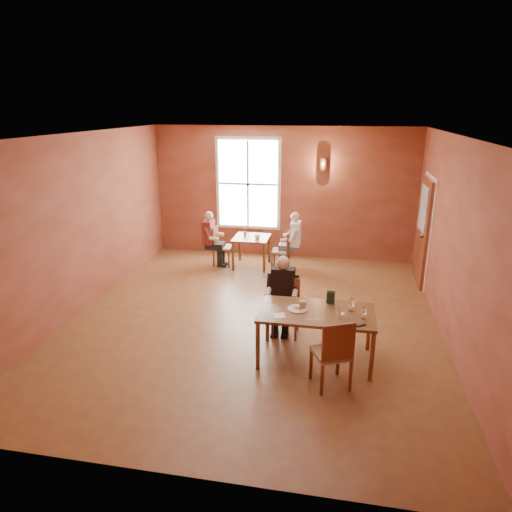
% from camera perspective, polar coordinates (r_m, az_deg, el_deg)
% --- Properties ---
extents(ground, '(6.00, 7.00, 0.01)m').
position_cam_1_polar(ground, '(7.75, -0.28, -7.86)').
color(ground, brown).
rests_on(ground, ground).
extents(wall_back, '(6.00, 0.04, 3.00)m').
position_cam_1_polar(wall_back, '(10.59, 3.34, 7.83)').
color(wall_back, brown).
rests_on(wall_back, ground).
extents(wall_front, '(6.00, 0.04, 3.00)m').
position_cam_1_polar(wall_front, '(4.06, -9.87, -10.08)').
color(wall_front, brown).
rests_on(wall_front, ground).
extents(wall_left, '(0.04, 7.00, 3.00)m').
position_cam_1_polar(wall_left, '(8.31, -21.11, 3.73)').
color(wall_left, brown).
rests_on(wall_left, ground).
extents(wall_right, '(0.04, 7.00, 3.00)m').
position_cam_1_polar(wall_right, '(7.29, 23.56, 1.51)').
color(wall_right, brown).
rests_on(wall_right, ground).
extents(ceiling, '(6.00, 7.00, 0.04)m').
position_cam_1_polar(ceiling, '(6.97, -0.32, 14.89)').
color(ceiling, white).
rests_on(ceiling, wall_back).
extents(window, '(1.36, 0.10, 1.96)m').
position_cam_1_polar(window, '(10.63, -1.01, 9.00)').
color(window, white).
rests_on(window, wall_back).
extents(door, '(0.12, 1.04, 2.10)m').
position_cam_1_polar(door, '(9.57, 20.07, 2.85)').
color(door, maroon).
rests_on(door, ground).
extents(wall_sconce, '(0.16, 0.16, 0.28)m').
position_cam_1_polar(wall_sconce, '(10.31, 8.40, 11.32)').
color(wall_sconce, brown).
rests_on(wall_sconce, wall_back).
extents(main_table, '(1.57, 0.88, 0.74)m').
position_cam_1_polar(main_table, '(6.49, 7.46, -9.84)').
color(main_table, brown).
rests_on(main_table, ground).
extents(chair_diner_main, '(0.39, 0.39, 0.88)m').
position_cam_1_polar(chair_diner_main, '(7.08, 3.75, -6.59)').
color(chair_diner_main, '#4A2C1A').
rests_on(chair_diner_main, ground).
extents(diner_main, '(0.47, 0.47, 1.17)m').
position_cam_1_polar(diner_main, '(6.99, 3.74, -5.59)').
color(diner_main, '#432F23').
rests_on(diner_main, ground).
extents(chair_empty, '(0.56, 0.56, 0.95)m').
position_cam_1_polar(chair_empty, '(5.92, 9.39, -11.72)').
color(chair_empty, '#461E0E').
rests_on(chair_empty, ground).
extents(plate_food, '(0.34, 0.34, 0.04)m').
position_cam_1_polar(plate_food, '(6.35, 5.21, -6.55)').
color(plate_food, white).
rests_on(plate_food, main_table).
extents(sandwich, '(0.09, 0.09, 0.10)m').
position_cam_1_polar(sandwich, '(6.36, 5.84, -6.16)').
color(sandwich, tan).
rests_on(sandwich, main_table).
extents(goblet_a, '(0.10, 0.10, 0.19)m').
position_cam_1_polar(goblet_a, '(6.38, 11.84, -5.97)').
color(goblet_a, white).
rests_on(goblet_a, main_table).
extents(goblet_b, '(0.09, 0.09, 0.18)m').
position_cam_1_polar(goblet_b, '(6.19, 13.33, -6.93)').
color(goblet_b, white).
rests_on(goblet_b, main_table).
extents(goblet_c, '(0.08, 0.08, 0.19)m').
position_cam_1_polar(goblet_c, '(6.13, 10.64, -6.94)').
color(goblet_c, white).
rests_on(goblet_c, main_table).
extents(menu_stand, '(0.12, 0.07, 0.19)m').
position_cam_1_polar(menu_stand, '(6.56, 9.31, -5.15)').
color(menu_stand, black).
rests_on(menu_stand, main_table).
extents(knife, '(0.18, 0.07, 0.00)m').
position_cam_1_polar(knife, '(6.10, 7.17, -7.86)').
color(knife, white).
rests_on(knife, main_table).
extents(napkin, '(0.21, 0.21, 0.01)m').
position_cam_1_polar(napkin, '(6.16, 2.90, -7.45)').
color(napkin, white).
rests_on(napkin, main_table).
extents(sunglasses, '(0.13, 0.11, 0.02)m').
position_cam_1_polar(sunglasses, '(6.04, 13.01, -8.44)').
color(sunglasses, black).
rests_on(sunglasses, main_table).
extents(second_table, '(0.76, 0.76, 0.67)m').
position_cam_1_polar(second_table, '(10.10, -0.56, 0.54)').
color(second_table, brown).
rests_on(second_table, ground).
extents(chair_diner_white, '(0.37, 0.37, 0.83)m').
position_cam_1_polar(chair_diner_white, '(9.97, 3.10, 0.75)').
color(chair_diner_white, brown).
rests_on(chair_diner_white, ground).
extents(diner_white, '(0.48, 0.48, 1.21)m').
position_cam_1_polar(diner_white, '(9.91, 3.29, 1.78)').
color(diner_white, white).
rests_on(diner_white, ground).
extents(chair_diner_maroon, '(0.38, 0.38, 0.86)m').
position_cam_1_polar(chair_diner_maroon, '(10.21, -4.15, 1.25)').
color(chair_diner_maroon, '#422916').
rests_on(chair_diner_maroon, ground).
extents(diner_maroon, '(0.47, 0.47, 1.19)m').
position_cam_1_polar(diner_maroon, '(10.17, -4.33, 2.12)').
color(diner_maroon, '#4D1415').
rests_on(diner_maroon, ground).
extents(cup_a, '(0.15, 0.15, 0.09)m').
position_cam_1_polar(cup_a, '(9.84, 0.18, 2.39)').
color(cup_a, silver).
rests_on(cup_a, second_table).
extents(cup_b, '(0.11, 0.11, 0.08)m').
position_cam_1_polar(cup_b, '(10.12, -1.38, 2.81)').
color(cup_b, silver).
rests_on(cup_b, second_table).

